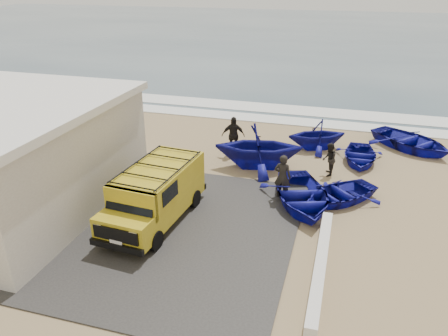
# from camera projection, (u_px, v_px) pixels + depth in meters

# --- Properties ---
(ground) EXTENTS (160.00, 160.00, 0.00)m
(ground) POSITION_uv_depth(u_px,v_px,m) (201.00, 207.00, 17.64)
(ground) COLOR #9E855C
(slab) EXTENTS (12.00, 10.00, 0.05)m
(slab) POSITION_uv_depth(u_px,v_px,m) (133.00, 224.00, 16.39)
(slab) COLOR #383533
(slab) RESTS_ON ground
(ocean) EXTENTS (180.00, 88.00, 0.01)m
(ocean) POSITION_uv_depth(u_px,v_px,m) (321.00, 34.00, 66.62)
(ocean) COLOR #385166
(ocean) RESTS_ON ground
(surf_line) EXTENTS (180.00, 1.60, 0.06)m
(surf_line) POSITION_uv_depth(u_px,v_px,m) (262.00, 118.00, 28.12)
(surf_line) COLOR white
(surf_line) RESTS_ON ground
(surf_wash) EXTENTS (180.00, 2.20, 0.04)m
(surf_wash) POSITION_uv_depth(u_px,v_px,m) (269.00, 108.00, 30.31)
(surf_wash) COLOR white
(surf_wash) RESTS_ON ground
(building) EXTENTS (8.40, 9.40, 4.30)m
(building) POSITION_uv_depth(u_px,v_px,m) (0.00, 156.00, 16.92)
(building) COLOR silver
(building) RESTS_ON ground
(parapet) EXTENTS (0.35, 6.00, 0.55)m
(parapet) POSITION_uv_depth(u_px,v_px,m) (320.00, 267.00, 13.62)
(parapet) COLOR silver
(parapet) RESTS_ON ground
(van) EXTENTS (2.40, 5.23, 2.18)m
(van) POSITION_uv_depth(u_px,v_px,m) (156.00, 193.00, 16.25)
(van) COLOR gold
(van) RESTS_ON ground
(boat_near_left) EXTENTS (4.32, 5.09, 0.90)m
(boat_near_left) POSITION_uv_depth(u_px,v_px,m) (302.00, 195.00, 17.61)
(boat_near_left) COLOR #121594
(boat_near_left) RESTS_ON ground
(boat_near_right) EXTENTS (4.14, 4.13, 0.71)m
(boat_near_right) POSITION_uv_depth(u_px,v_px,m) (339.00, 193.00, 17.95)
(boat_near_right) COLOR #121594
(boat_near_right) RESTS_ON ground
(boat_mid_left) EXTENTS (4.80, 4.37, 2.18)m
(boat_mid_left) POSITION_uv_depth(u_px,v_px,m) (259.00, 146.00, 20.78)
(boat_mid_left) COLOR #121594
(boat_mid_left) RESTS_ON ground
(boat_mid_right) EXTENTS (2.42, 3.35, 0.69)m
(boat_mid_right) POSITION_uv_depth(u_px,v_px,m) (360.00, 156.00, 21.63)
(boat_mid_right) COLOR #121594
(boat_mid_right) RESTS_ON ground
(boat_far_left) EXTENTS (3.93, 3.73, 1.63)m
(boat_far_left) POSITION_uv_depth(u_px,v_px,m) (317.00, 134.00, 23.08)
(boat_far_left) COLOR #121594
(boat_far_left) RESTS_ON ground
(boat_far_right) EXTENTS (5.42, 5.28, 0.92)m
(boat_far_right) POSITION_uv_depth(u_px,v_px,m) (411.00, 141.00, 23.18)
(boat_far_right) COLOR #121594
(boat_far_right) RESTS_ON ground
(fisherman_front) EXTENTS (0.75, 0.54, 1.94)m
(fisherman_front) POSITION_uv_depth(u_px,v_px,m) (283.00, 177.00, 17.97)
(fisherman_front) COLOR black
(fisherman_front) RESTS_ON ground
(fisherman_middle) EXTENTS (0.64, 0.79, 1.56)m
(fisherman_middle) POSITION_uv_depth(u_px,v_px,m) (329.00, 160.00, 20.09)
(fisherman_middle) COLOR black
(fisherman_middle) RESTS_ON ground
(fisherman_back) EXTENTS (1.27, 0.80, 2.01)m
(fisherman_back) POSITION_uv_depth(u_px,v_px,m) (233.00, 136.00, 22.34)
(fisherman_back) COLOR black
(fisherman_back) RESTS_ON ground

